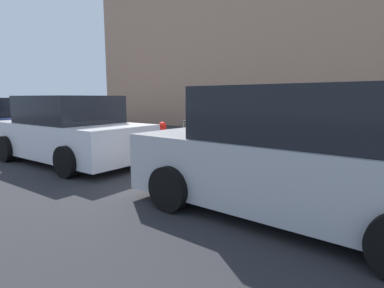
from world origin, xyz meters
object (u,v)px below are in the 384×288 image
suitcase_silver_1 (266,148)px  fire_hydrant (163,136)px  bollard_post (141,137)px  suitcase_black_0 (290,152)px  parked_car_white_1 (70,131)px  suitcase_maroon_2 (242,151)px  suitcase_red_3 (221,147)px  parking_meter (369,132)px  parked_car_silver_0 (293,156)px  suitcase_teal_4 (208,143)px  suitcase_olive_5 (189,144)px

suitcase_silver_1 → fire_hydrant: (2.98, 0.02, 0.04)m
fire_hydrant → bollard_post: fire_hydrant is taller
suitcase_black_0 → parked_car_white_1: (4.79, 1.92, 0.24)m
suitcase_maroon_2 → suitcase_red_3: (0.51, 0.03, 0.03)m
fire_hydrant → parking_meter: parking_meter is taller
suitcase_black_0 → parking_meter: bearing=-168.7°
suitcase_black_0 → fire_hydrant: size_ratio=1.26×
suitcase_black_0 → parked_car_silver_0: bearing=111.6°
parked_car_white_1 → suitcase_maroon_2: bearing=-153.1°
suitcase_black_0 → suitcase_maroon_2: 1.08m
suitcase_teal_4 → parked_car_silver_0: (-2.81, 1.99, 0.30)m
suitcase_silver_1 → suitcase_maroon_2: 0.55m
suitcase_black_0 → parking_meter: parking_meter is taller
parking_meter → parked_car_white_1: (6.09, 2.18, -0.21)m
bollard_post → suitcase_teal_4: bearing=-174.4°
bollard_post → parking_meter: bearing=-175.8°
suitcase_red_3 → parked_car_silver_0: parked_car_silver_0 is taller
suitcase_red_3 → fire_hydrant: size_ratio=0.84×
suitcase_silver_1 → parking_meter: bearing=-172.7°
fire_hydrant → parked_car_silver_0: (-4.27, 1.93, 0.24)m
suitcase_silver_1 → suitcase_maroon_2: suitcase_silver_1 is taller
suitcase_red_3 → bollard_post: (2.63, 0.07, 0.04)m
suitcase_red_3 → parked_car_white_1: (3.21, 1.85, 0.31)m
suitcase_black_0 → suitcase_maroon_2: size_ratio=1.66×
suitcase_teal_4 → suitcase_black_0: bearing=178.0°
suitcase_olive_5 → bollard_post: 1.67m
suitcase_olive_5 → parked_car_silver_0: 3.81m
parked_car_silver_0 → parked_car_white_1: bearing=0.0°
suitcase_red_3 → parked_car_silver_0: 3.00m
bollard_post → suitcase_silver_1: bearing=-177.4°
bollard_post → parked_car_silver_0: size_ratio=0.16×
parked_car_white_1 → bollard_post: bearing=-108.1°
suitcase_silver_1 → suitcase_maroon_2: bearing=6.2°
bollard_post → parked_car_silver_0: bearing=160.3°
suitcase_maroon_2 → suitcase_black_0: bearing=-178.3°
bollard_post → parking_meter: 5.54m
suitcase_olive_5 → parking_meter: (-3.84, -0.31, 0.55)m
suitcase_black_0 → parked_car_silver_0: 2.08m
parked_car_silver_0 → parking_meter: bearing=-104.0°
parked_car_silver_0 → parked_car_white_1: (5.55, 0.00, -0.04)m
suitcase_teal_4 → suitcase_olive_5: suitcase_olive_5 is taller
suitcase_olive_5 → parked_car_silver_0: size_ratio=0.20×
suitcase_olive_5 → suitcase_silver_1: bearing=-177.9°
suitcase_maroon_2 → suitcase_red_3: suitcase_red_3 is taller
suitcase_teal_4 → suitcase_olive_5: bearing=13.8°
parked_car_silver_0 → suitcase_red_3: bearing=-38.3°
parking_meter → suitcase_olive_5: bearing=4.6°
suitcase_red_3 → bollard_post: bearing=1.6°
suitcase_red_3 → parking_meter: 2.95m
suitcase_teal_4 → parked_car_white_1: bearing=35.9°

